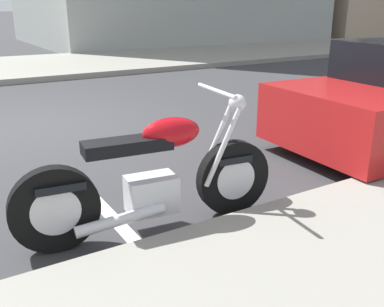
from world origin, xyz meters
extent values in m
plane|color=#333335|center=(0.00, 0.00, 0.00)|extent=(260.00, 260.00, 0.00)
cube|color=gray|center=(12.00, 6.55, 0.07)|extent=(120.00, 5.00, 0.14)
cube|color=silver|center=(0.00, -3.45, 0.00)|extent=(0.12, 2.20, 0.01)
cylinder|color=black|center=(0.96, -3.91, 0.33)|extent=(0.68, 0.19, 0.67)
cylinder|color=silver|center=(0.96, -3.91, 0.33)|extent=(0.38, 0.16, 0.37)
cylinder|color=black|center=(-0.54, -3.73, 0.33)|extent=(0.68, 0.19, 0.67)
cylinder|color=silver|center=(-0.54, -3.73, 0.33)|extent=(0.38, 0.16, 0.37)
cube|color=silver|center=(0.21, -3.82, 0.32)|extent=(0.43, 0.31, 0.30)
cube|color=black|center=(0.03, -3.80, 0.75)|extent=(0.70, 0.30, 0.10)
ellipsoid|color=#B20C14|center=(0.39, -3.84, 0.81)|extent=(0.50, 0.29, 0.24)
cube|color=black|center=(-0.49, -3.74, 0.52)|extent=(0.38, 0.22, 0.06)
cube|color=black|center=(0.94, -3.91, 0.52)|extent=(0.34, 0.20, 0.06)
cylinder|color=silver|center=(0.82, -3.82, 0.65)|extent=(0.34, 0.08, 0.65)
cylinder|color=silver|center=(0.81, -3.96, 0.65)|extent=(0.34, 0.08, 0.65)
cylinder|color=silver|center=(0.78, -3.89, 1.11)|extent=(0.11, 0.62, 0.04)
sphere|color=silver|center=(0.98, -3.91, 0.99)|extent=(0.15, 0.15, 0.15)
cylinder|color=silver|center=(-0.10, -3.93, 0.22)|extent=(0.71, 0.17, 0.16)
cylinder|color=black|center=(3.05, -2.70, 0.31)|extent=(0.63, 0.25, 0.62)
camera|label=1|loc=(-1.18, -6.75, 1.77)|focal=40.77mm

